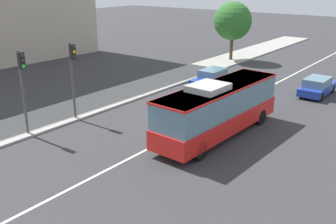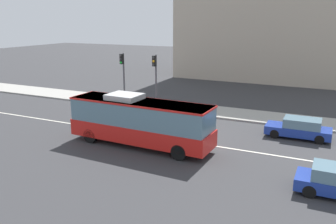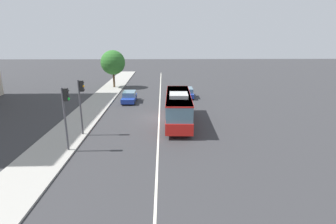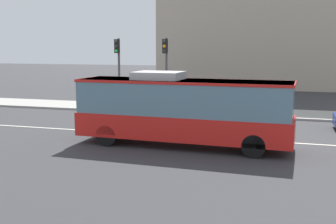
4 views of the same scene
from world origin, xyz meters
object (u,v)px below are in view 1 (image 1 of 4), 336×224
(transit_bus, at_px, (219,107))
(traffic_light_near_corner, at_px, (73,68))
(street_tree_kerbside_left, at_px, (233,21))
(sedan_blue_ahead, at_px, (317,86))
(traffic_light_mid_block, at_px, (22,79))
(sedan_blue, at_px, (212,78))

(transit_bus, relative_size, traffic_light_near_corner, 1.94)
(street_tree_kerbside_left, bearing_deg, sedan_blue_ahead, -122.62)
(traffic_light_mid_block, bearing_deg, street_tree_kerbside_left, 93.97)
(transit_bus, distance_m, traffic_light_near_corner, 9.73)
(sedan_blue, bearing_deg, traffic_light_mid_block, -9.58)
(sedan_blue, bearing_deg, transit_bus, 33.25)
(sedan_blue, xyz_separation_m, traffic_light_mid_block, (-16.57, 2.74, 2.84))
(traffic_light_near_corner, bearing_deg, sedan_blue, 81.53)
(transit_bus, height_order, traffic_light_near_corner, traffic_light_near_corner)
(sedan_blue, xyz_separation_m, street_tree_kerbside_left, (10.67, 3.99, 3.75))
(sedan_blue, distance_m, traffic_light_mid_block, 17.04)
(transit_bus, distance_m, sedan_blue_ahead, 12.55)
(transit_bus, xyz_separation_m, sedan_blue, (9.55, 6.31, -1.09))
(transit_bus, relative_size, traffic_light_mid_block, 1.94)
(transit_bus, xyz_separation_m, street_tree_kerbside_left, (20.22, 10.30, 2.66))
(sedan_blue, distance_m, street_tree_kerbside_left, 11.99)
(traffic_light_mid_block, height_order, street_tree_kerbside_left, street_tree_kerbside_left)
(sedan_blue, bearing_deg, sedan_blue_ahead, 108.33)
(transit_bus, xyz_separation_m, traffic_light_mid_block, (-7.02, 9.05, 1.75))
(sedan_blue, bearing_deg, street_tree_kerbside_left, -159.71)
(traffic_light_near_corner, xyz_separation_m, traffic_light_mid_block, (-3.56, 0.13, 0.00))
(traffic_light_near_corner, relative_size, street_tree_kerbside_left, 0.79)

